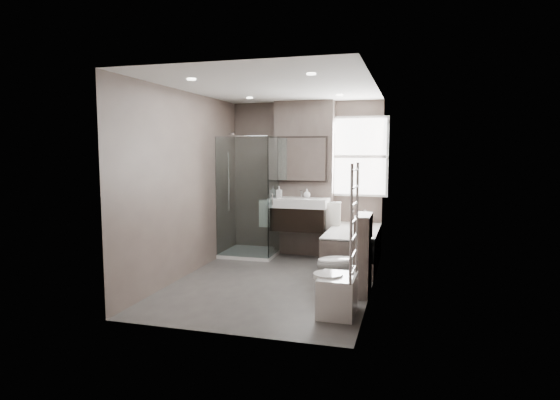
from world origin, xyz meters
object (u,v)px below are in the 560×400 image
(vanity, at_px, (299,214))
(bathtub, at_px, (353,246))
(bidet, at_px, (337,294))
(toilet, at_px, (344,264))

(vanity, xyz_separation_m, bathtub, (0.92, -0.33, -0.43))
(bathtub, xyz_separation_m, bidet, (0.09, -2.15, -0.09))
(vanity, relative_size, bidet, 1.71)
(toilet, relative_size, bidet, 1.28)
(bathtub, relative_size, bidet, 2.89)
(bathtub, relative_size, toilet, 2.26)
(vanity, bearing_deg, toilet, -59.13)
(bathtub, distance_m, bidet, 2.16)
(vanity, height_order, bathtub, vanity)
(vanity, height_order, toilet, vanity)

